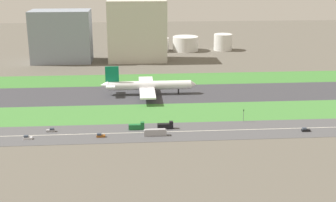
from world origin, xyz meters
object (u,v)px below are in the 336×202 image
at_px(truck_2, 166,126).
at_px(bus_0, 155,132).
at_px(airliner, 147,85).
at_px(fuel_tank_centre, 185,44).
at_px(car_4, 51,130).
at_px(terminal_building, 62,36).
at_px(truck_1, 137,127).
at_px(fuel_tank_west, 159,44).
at_px(car_0, 27,138).
at_px(traffic_light, 244,114).
at_px(hangar_building, 137,31).
at_px(fuel_tank_east, 223,42).
at_px(car_2, 305,130).
at_px(car_3, 100,136).

bearing_deg(truck_2, bus_0, -121.85).
height_order(airliner, fuel_tank_centre, airliner).
bearing_deg(car_4, terminal_building, 95.99).
relative_size(truck_1, fuel_tank_west, 0.43).
height_order(car_4, car_0, same).
bearing_deg(car_0, car_4, -135.29).
bearing_deg(terminal_building, airliner, -57.62).
height_order(traffic_light, hangar_building, hangar_building).
xyz_separation_m(hangar_building, fuel_tank_east, (87.58, 45.00, -18.97)).
distance_m(fuel_tank_centre, fuel_tank_east, 38.47).
relative_size(truck_1, terminal_building, 0.16).
height_order(bus_0, fuel_tank_centre, fuel_tank_centre).
height_order(car_2, fuel_tank_east, fuel_tank_east).
relative_size(car_3, fuel_tank_west, 0.22).
xyz_separation_m(truck_2, terminal_building, (-79.93, 182.00, 21.26)).
height_order(car_2, terminal_building, terminal_building).
height_order(bus_0, hangar_building, hangar_building).
xyz_separation_m(airliner, car_4, (-53.19, -68.00, -5.31)).
xyz_separation_m(airliner, car_2, (81.03, -78.00, -5.31)).
relative_size(bus_0, fuel_tank_centre, 0.45).
relative_size(car_4, car_2, 1.00).
xyz_separation_m(car_0, traffic_light, (115.20, 17.99, 3.37)).
height_order(truck_1, car_4, truck_1).
bearing_deg(bus_0, fuel_tank_west, -93.85).
bearing_deg(truck_2, hangar_building, 93.94).
bearing_deg(car_4, truck_2, -0.00).
xyz_separation_m(car_4, car_3, (26.60, -10.00, 0.00)).
relative_size(car_2, car_3, 1.00).
height_order(truck_1, car_2, truck_1).
height_order(fuel_tank_west, fuel_tank_centre, fuel_tank_centre).
relative_size(car_2, truck_2, 0.52).
bearing_deg(car_2, hangar_building, -65.89).
bearing_deg(car_2, terminal_building, -51.39).
bearing_deg(truck_1, terminal_building, 109.51).
xyz_separation_m(car_0, car_3, (36.70, 0.00, 0.00)).
relative_size(truck_1, traffic_light, 1.17).
relative_size(car_2, fuel_tank_centre, 0.17).
bearing_deg(truck_1, fuel_tank_centre, 77.09).
bearing_deg(fuel_tank_west, fuel_tank_east, 0.00).
relative_size(terminal_building, fuel_tank_centre, 2.03).
bearing_deg(airliner, fuel_tank_east, 62.53).
distance_m(bus_0, truck_2, 11.77).
xyz_separation_m(car_0, fuel_tank_east, (145.97, 237.00, 7.28)).
relative_size(car_0, car_2, 1.00).
xyz_separation_m(car_2, fuel_tank_west, (-63.64, 237.00, 5.70)).
relative_size(car_4, fuel_tank_centre, 0.17).
distance_m(truck_1, car_4, 45.39).
xyz_separation_m(truck_1, fuel_tank_east, (90.48, 227.00, 6.54)).
distance_m(car_3, traffic_light, 80.61).
distance_m(truck_1, car_2, 89.40).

